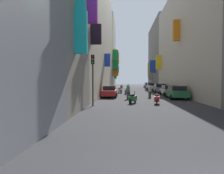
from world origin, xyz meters
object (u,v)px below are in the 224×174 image
parked_car_red (110,91)px  scooter_green (133,98)px  scooter_red (157,99)px  pedestrian_near_left (128,92)px  parked_car_silver (169,90)px  scooter_silver (120,90)px  scooter_blue (127,92)px  parked_car_green (177,92)px  parked_car_blue (148,85)px  parked_car_grey (160,88)px  scooter_orange (122,87)px  traffic_light_near_corner (93,71)px  pedestrian_crossing (150,91)px  parked_car_white (151,86)px

parked_car_red → scooter_green: 6.95m
scooter_red → pedestrian_near_left: pedestrian_near_left is taller
parked_car_silver → scooter_silver: 8.04m
scooter_blue → scooter_red: size_ratio=0.98×
scooter_green → pedestrian_near_left: bearing=94.7°
scooter_silver → parked_car_red: bearing=-98.0°
parked_car_silver → parked_car_green: parked_car_green is taller
parked_car_blue → parked_car_grey: (-0.04, -18.56, 0.01)m
scooter_orange → pedestrian_near_left: pedestrian_near_left is taller
parked_car_grey → traffic_light_near_corner: bearing=-114.7°
scooter_green → scooter_silver: size_ratio=1.02×
parked_car_blue → pedestrian_near_left: pedestrian_near_left is taller
parked_car_silver → pedestrian_crossing: pedestrian_crossing is taller
scooter_orange → parked_car_red: bearing=-92.3°
parked_car_blue → parked_car_grey: size_ratio=1.08×
parked_car_white → pedestrian_crossing: bearing=-97.6°
scooter_orange → pedestrian_crossing: bearing=-81.5°
parked_car_grey → scooter_orange: size_ratio=2.30×
parked_car_blue → pedestrian_near_left: bearing=-100.3°
parked_car_silver → scooter_blue: (-5.73, 1.13, -0.29)m
traffic_light_near_corner → parked_car_green: bearing=39.3°
scooter_orange → scooter_blue: 21.04m
parked_car_red → traffic_light_near_corner: bearing=-94.7°
parked_car_grey → scooter_green: parked_car_grey is taller
parked_car_white → scooter_orange: 9.16m
parked_car_white → scooter_green: size_ratio=2.36×
parked_car_white → scooter_silver: bearing=-119.0°
parked_car_blue → scooter_orange: (-6.80, -2.74, -0.32)m
parked_car_white → scooter_orange: parked_car_white is taller
parked_car_blue → scooter_red: size_ratio=2.38×
scooter_green → traffic_light_near_corner: bearing=-147.5°
scooter_red → scooter_silver: bearing=104.2°
parked_car_silver → scooter_silver: size_ratio=2.41×
parked_car_blue → scooter_red: bearing=-95.0°
scooter_green → pedestrian_crossing: pedestrian_crossing is taller
pedestrian_near_left → traffic_light_near_corner: traffic_light_near_corner is taller
parked_car_silver → scooter_blue: 5.85m
parked_car_green → parked_car_silver: bearing=87.2°
parked_car_blue → pedestrian_near_left: (-5.55, -30.48, 0.06)m
parked_car_silver → scooter_orange: parked_car_silver is taller
parked_car_blue → parked_car_green: bearing=-90.2°
parked_car_green → pedestrian_crossing: pedestrian_crossing is taller
scooter_orange → traffic_light_near_corner: bearing=-92.9°
scooter_silver → parked_car_grey: bearing=18.2°
parked_car_green → scooter_silver: bearing=125.5°
scooter_red → pedestrian_near_left: 5.34m
scooter_green → scooter_orange: size_ratio=1.08×
scooter_blue → pedestrian_crossing: (2.65, -4.96, 0.30)m
scooter_silver → pedestrian_near_left: bearing=-83.0°
scooter_silver → scooter_red: (3.66, -14.43, -0.00)m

